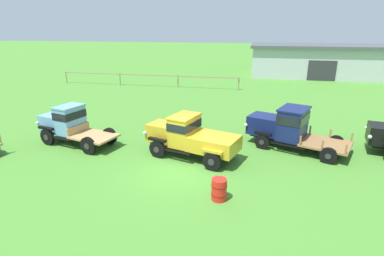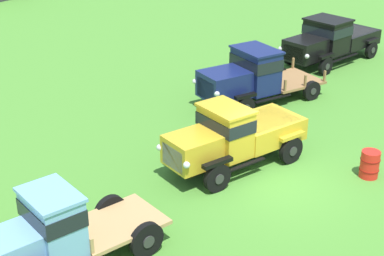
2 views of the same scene
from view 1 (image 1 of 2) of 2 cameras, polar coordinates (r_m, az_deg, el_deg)
name	(u,v)px [view 1 (image 1 of 2)]	position (r m, az deg, el deg)	size (l,w,h in m)	color
ground_plane	(180,170)	(13.67, -2.28, -7.99)	(240.00, 240.00, 0.00)	#47842D
farm_shed	(345,61)	(44.73, 27.12, 11.35)	(24.17, 9.76, 4.02)	#B2B7BC
paddock_fence	(148,77)	(33.29, -8.45, 9.62)	(19.86, 0.60, 1.35)	#997F60
vintage_truck_second_in_line	(69,124)	(17.76, -22.38, 0.75)	(4.95, 2.68, 2.14)	black
vintage_truck_midrow_center	(190,136)	(14.66, -0.34, -1.56)	(5.00, 3.05, 2.08)	black
vintage_truck_far_side	(287,126)	(16.65, 17.60, 0.31)	(5.55, 3.65, 2.19)	black
oil_drum_beside_row	(219,189)	(11.35, 5.18, -11.56)	(0.60, 0.60, 0.85)	red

